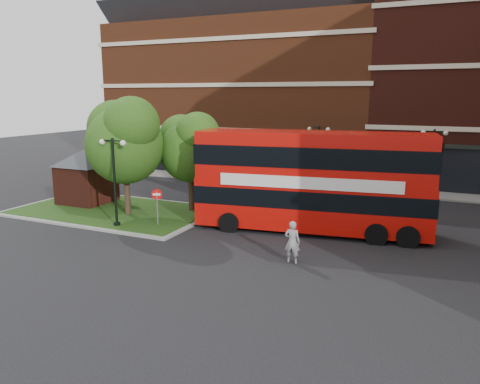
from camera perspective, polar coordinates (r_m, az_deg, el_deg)
The scene contains 15 objects.
ground at distance 23.88m, azimuth -4.67°, elevation -5.99°, with size 120.00×120.00×0.00m, color black.
pavement_far at distance 38.68m, azimuth 7.24°, elevation 0.94°, with size 44.00×3.00×0.12m, color slate.
terrace_far_left at distance 47.83m, azimuth 0.84°, elevation 11.45°, with size 26.00×12.00×14.00m, color brown.
traffic_island at distance 30.64m, azimuth -15.11°, elevation -2.23°, with size 12.60×7.60×0.15m.
kiosk at distance 32.89m, azimuth -18.27°, elevation 2.52°, with size 6.51×6.51×3.60m.
tree_island_west at distance 28.68m, azimuth -13.97°, elevation 6.48°, with size 5.40×4.71×7.21m.
tree_island_east at distance 29.08m, azimuth -6.16°, elevation 5.73°, with size 4.46×3.90×6.29m.
lamp_island at distance 26.41m, azimuth -15.06°, elevation 1.69°, with size 1.72×0.36×5.00m.
lamp_far_left at distance 35.81m, azimuth 9.47°, elevation 4.49°, with size 1.72×0.36×5.00m.
lamp_far_right at distance 34.65m, azimuth 22.37°, elevation 3.53°, with size 1.72×0.36×5.00m.
bus at distance 25.09m, azimuth 8.76°, elevation 2.05°, with size 12.60×4.47×4.71m.
woman at distance 20.71m, azimuth 6.39°, elevation -6.07°, with size 0.69×0.45×1.90m, color gray.
car_silver at distance 37.23m, azimuth 3.97°, elevation 1.44°, with size 1.44×3.58×1.22m, color #A2A4A9.
car_white at distance 37.04m, azimuth 13.80°, elevation 1.08°, with size 1.30×3.73×1.23m, color white.
no_entry_sign at distance 26.29m, azimuth -10.08°, elevation -0.97°, with size 0.58×0.25×2.18m.
Camera 1 is at (11.11, -19.85, 7.27)m, focal length 35.00 mm.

